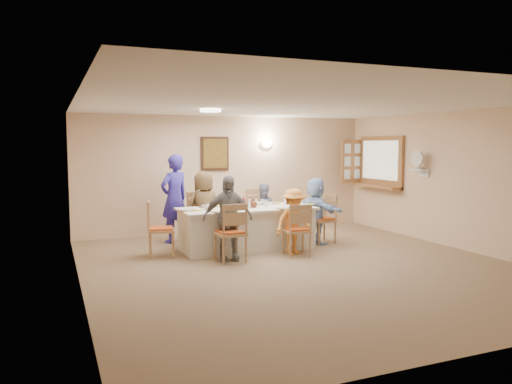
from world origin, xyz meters
name	(u,v)px	position (x,y,z in m)	size (l,w,h in m)	color
ground	(302,267)	(0.00, 0.00, 0.00)	(7.00, 7.00, 0.00)	#786248
room_walls	(303,169)	(0.00, 0.00, 1.51)	(7.00, 7.00, 7.00)	beige
wall_picture	(215,154)	(-0.30, 3.46, 1.70)	(0.62, 0.05, 0.72)	#372113
wall_sconce	(267,144)	(0.90, 3.44, 1.90)	(0.26, 0.09, 0.18)	white
ceiling_light	(211,110)	(-1.00, 1.50, 2.47)	(0.36, 0.36, 0.05)	white
serving_hatch	(381,162)	(3.21, 2.40, 1.50)	(0.06, 1.50, 1.15)	olive
hatch_sill	(376,186)	(3.09, 2.40, 0.97)	(0.30, 1.50, 0.05)	olive
shutter_door	(352,161)	(2.95, 3.16, 1.50)	(0.55, 0.04, 1.00)	olive
fan_shelf	(420,170)	(3.13, 1.05, 1.40)	(0.22, 0.36, 0.03)	white
desk_fan	(419,162)	(3.10, 1.05, 1.55)	(0.30, 0.30, 0.28)	#A5A5A8
dining_table	(247,228)	(-0.32, 1.54, 0.38)	(2.43, 1.03, 0.76)	white
chair_back_left	(202,218)	(-0.92, 2.34, 0.50)	(0.48, 0.48, 0.99)	tan
chair_back_right	(260,214)	(0.28, 2.34, 0.50)	(0.48, 0.48, 1.01)	tan
chair_front_left	(230,232)	(-0.92, 0.74, 0.48)	(0.46, 0.46, 0.97)	tan
chair_front_right	(297,229)	(0.28, 0.74, 0.45)	(0.43, 0.43, 0.90)	tan
chair_left_end	(161,229)	(-1.87, 1.54, 0.48)	(0.46, 0.46, 0.96)	tan
chair_right_end	(322,219)	(1.23, 1.54, 0.47)	(0.45, 0.45, 0.94)	tan
diner_back_left	(204,208)	(-0.92, 2.22, 0.70)	(0.74, 0.55, 1.40)	brown
diner_back_right	(262,212)	(0.28, 2.22, 0.57)	(0.58, 0.46, 1.13)	#898EB0
diner_front_left	(228,218)	(-0.92, 0.86, 0.70)	(0.86, 0.44, 1.40)	gray
diner_front_right	(294,222)	(0.28, 0.86, 0.57)	(0.80, 0.56, 1.14)	#F5973D
diner_right_end	(316,211)	(1.10, 1.54, 0.63)	(0.56, 1.22, 1.27)	#99BDF4
caregiver	(174,199)	(-1.37, 2.69, 0.85)	(0.74, 0.64, 1.71)	#352DAD
placemat_fl	(223,212)	(-0.92, 1.12, 0.76)	(0.34, 0.25, 0.01)	#472B19
plate_fl	(223,211)	(-0.92, 1.12, 0.77)	(0.23, 0.23, 0.01)	white
napkin_fl	(234,211)	(-0.74, 1.07, 0.77)	(0.13, 0.13, 0.01)	#D9EC31
placemat_fr	(287,209)	(0.28, 1.12, 0.76)	(0.35, 0.26, 0.01)	#472B19
plate_fr	(287,208)	(0.28, 1.12, 0.77)	(0.25, 0.25, 0.02)	white
napkin_fr	(297,208)	(0.46, 1.07, 0.77)	(0.14, 0.14, 0.01)	#D9EC31
placemat_bl	(208,206)	(-0.92, 1.96, 0.76)	(0.38, 0.28, 0.01)	#472B19
plate_bl	(208,206)	(-0.92, 1.96, 0.77)	(0.26, 0.26, 0.02)	white
napkin_bl	(218,206)	(-0.74, 1.91, 0.77)	(0.14, 0.14, 0.01)	#D9EC31
placemat_br	(268,203)	(0.28, 1.96, 0.76)	(0.35, 0.26, 0.01)	#472B19
plate_br	(268,203)	(0.28, 1.96, 0.77)	(0.26, 0.26, 0.02)	white
napkin_br	(277,203)	(0.46, 1.91, 0.77)	(0.14, 0.14, 0.01)	#D9EC31
placemat_le	(187,211)	(-1.42, 1.54, 0.76)	(0.36, 0.27, 0.01)	#472B19
plate_le	(187,210)	(-1.42, 1.54, 0.77)	(0.22, 0.22, 0.01)	white
napkin_le	(198,210)	(-1.24, 1.49, 0.77)	(0.13, 0.13, 0.01)	#D9EC31
placemat_re	(302,205)	(0.80, 1.54, 0.76)	(0.34, 0.25, 0.01)	#472B19
plate_re	(302,204)	(0.80, 1.54, 0.77)	(0.23, 0.23, 0.01)	white
napkin_re	(312,204)	(0.98, 1.49, 0.77)	(0.14, 0.14, 0.01)	#D9EC31
teacup_a	(209,209)	(-1.14, 1.21, 0.81)	(0.15, 0.15, 0.09)	white
teacup_b	(255,201)	(0.06, 2.07, 0.80)	(0.10, 0.10, 0.09)	white
bowl_a	(238,208)	(-0.56, 1.32, 0.79)	(0.27, 0.27, 0.06)	white
bowl_b	(257,203)	(-0.01, 1.83, 0.79)	(0.23, 0.23, 0.06)	white
condiment_ketchup	(244,202)	(-0.38, 1.53, 0.87)	(0.10, 0.10, 0.22)	#B30F1F
condiment_brown	(251,202)	(-0.24, 1.57, 0.85)	(0.09, 0.09, 0.18)	#5D2818
condiment_malt	(254,203)	(-0.20, 1.51, 0.84)	(0.15, 0.15, 0.16)	#5D2818
drinking_glass	(238,205)	(-0.47, 1.59, 0.82)	(0.07, 0.07, 0.11)	silver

